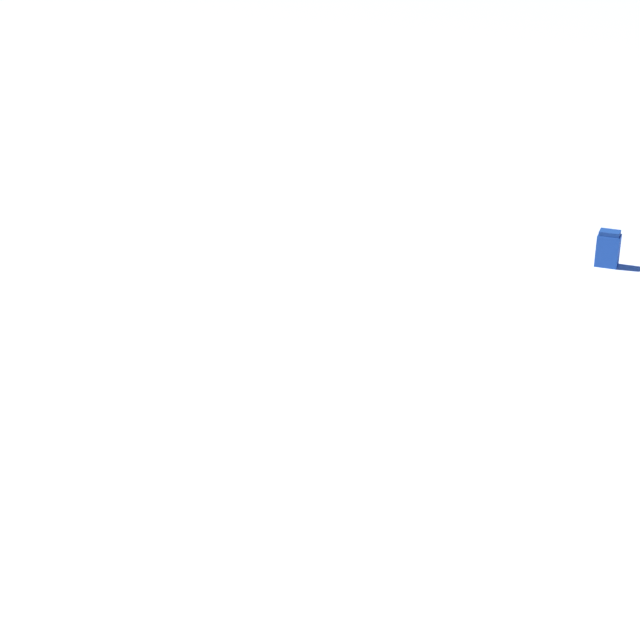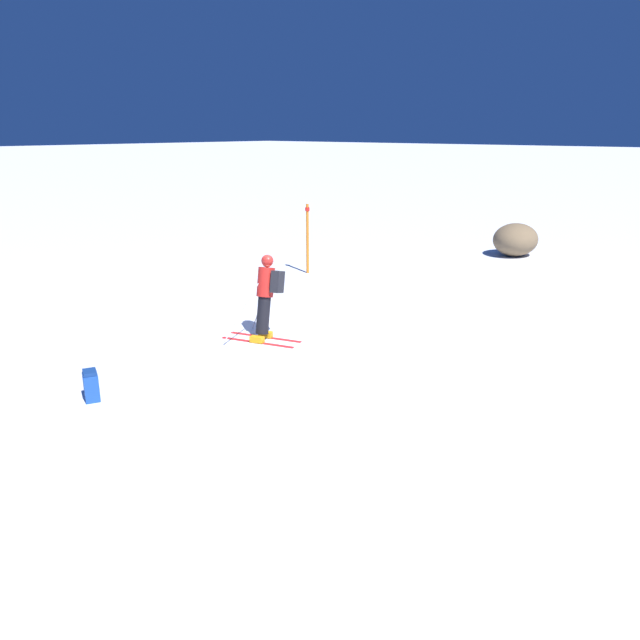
{
  "view_description": "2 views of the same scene",
  "coord_description": "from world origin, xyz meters",
  "px_view_note": "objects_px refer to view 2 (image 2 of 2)",
  "views": [
    {
      "loc": [
        -8.78,
        4.68,
        5.15
      ],
      "look_at": [
        0.19,
        4.2,
        1.23
      ],
      "focal_mm": 60.0,
      "sensor_mm": 36.0,
      "label": 1
    },
    {
      "loc": [
        9.26,
        8.68,
        4.13
      ],
      "look_at": [
        2.28,
        2.78,
        1.32
      ],
      "focal_mm": 35.0,
      "sensor_mm": 36.0,
      "label": 2
    }
  ],
  "objects_px": {
    "skier": "(266,293)",
    "trail_marker": "(308,236)",
    "exposed_boulder_1": "(515,240)",
    "spare_backpack": "(91,386)"
  },
  "relations": [
    {
      "from": "skier",
      "to": "exposed_boulder_1",
      "type": "height_order",
      "value": "skier"
    },
    {
      "from": "exposed_boulder_1",
      "to": "trail_marker",
      "type": "relative_size",
      "value": 0.83
    },
    {
      "from": "exposed_boulder_1",
      "to": "trail_marker",
      "type": "bearing_deg",
      "value": -29.04
    },
    {
      "from": "skier",
      "to": "spare_backpack",
      "type": "xyz_separation_m",
      "value": [
        4.01,
        0.08,
        -0.7
      ]
    },
    {
      "from": "skier",
      "to": "trail_marker",
      "type": "bearing_deg",
      "value": -163.92
    },
    {
      "from": "skier",
      "to": "trail_marker",
      "type": "relative_size",
      "value": 0.85
    },
    {
      "from": "exposed_boulder_1",
      "to": "trail_marker",
      "type": "distance_m",
      "value": 7.46
    },
    {
      "from": "spare_backpack",
      "to": "trail_marker",
      "type": "height_order",
      "value": "trail_marker"
    },
    {
      "from": "skier",
      "to": "trail_marker",
      "type": "height_order",
      "value": "trail_marker"
    },
    {
      "from": "skier",
      "to": "trail_marker",
      "type": "distance_m",
      "value": 6.05
    }
  ]
}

